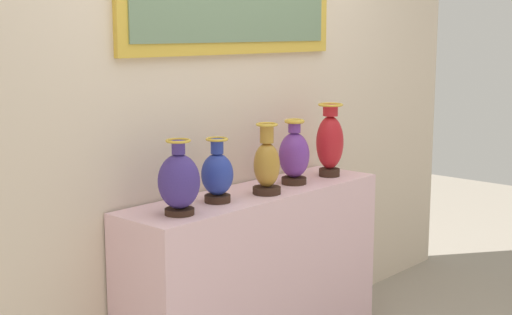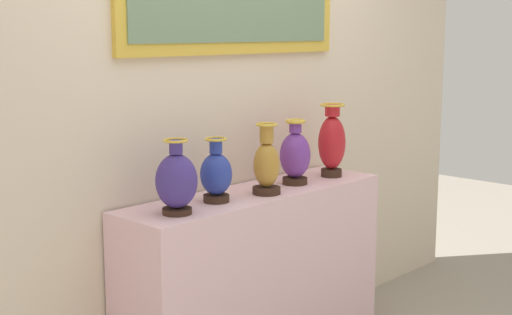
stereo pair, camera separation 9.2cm
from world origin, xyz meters
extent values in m
cube|color=beige|center=(0.00, 0.00, 0.46)|extent=(1.55, 0.40, 0.91)
cube|color=beige|center=(0.00, 0.26, 1.44)|extent=(4.34, 0.10, 2.88)
cylinder|color=#382319|center=(-0.56, -0.06, 0.93)|extent=(0.13, 0.13, 0.03)
ellipsoid|color=#3F2D7F|center=(-0.56, -0.06, 1.06)|extent=(0.18, 0.18, 0.24)
cylinder|color=#3F2D7F|center=(-0.56, -0.06, 1.21)|extent=(0.06, 0.06, 0.06)
torus|color=gold|center=(-0.56, -0.06, 1.24)|extent=(0.11, 0.11, 0.01)
cylinder|color=#382319|center=(-0.29, -0.02, 0.93)|extent=(0.12, 0.12, 0.03)
ellipsoid|color=#263899|center=(-0.29, -0.02, 1.05)|extent=(0.15, 0.15, 0.20)
cylinder|color=#263899|center=(-0.29, -0.02, 1.18)|extent=(0.06, 0.06, 0.07)
torus|color=gold|center=(-0.29, -0.02, 1.21)|extent=(0.11, 0.11, 0.01)
cylinder|color=#382319|center=(0.00, -0.07, 0.93)|extent=(0.14, 0.14, 0.03)
ellipsoid|color=#B27F2D|center=(0.00, -0.07, 1.06)|extent=(0.13, 0.13, 0.22)
cylinder|color=#B27F2D|center=(0.00, -0.07, 1.21)|extent=(0.07, 0.07, 0.09)
torus|color=gold|center=(0.00, -0.07, 1.26)|extent=(0.11, 0.11, 0.01)
cylinder|color=#382319|center=(0.27, -0.02, 0.93)|extent=(0.13, 0.13, 0.03)
ellipsoid|color=#6B3393|center=(0.27, -0.02, 1.07)|extent=(0.16, 0.16, 0.24)
cylinder|color=#6B3393|center=(0.27, -0.02, 1.21)|extent=(0.06, 0.06, 0.06)
torus|color=gold|center=(0.27, -0.02, 1.24)|extent=(0.10, 0.10, 0.02)
cylinder|color=#382319|center=(0.56, -0.04, 0.93)|extent=(0.11, 0.11, 0.04)
ellipsoid|color=red|center=(0.56, -0.04, 1.10)|extent=(0.15, 0.15, 0.29)
cylinder|color=red|center=(0.56, -0.04, 1.28)|extent=(0.08, 0.08, 0.06)
torus|color=gold|center=(0.56, -0.04, 1.31)|extent=(0.14, 0.14, 0.01)
camera|label=1|loc=(-2.65, -2.39, 1.71)|focal=51.64mm
camera|label=2|loc=(-2.59, -2.46, 1.71)|focal=51.64mm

